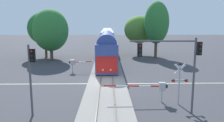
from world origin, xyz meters
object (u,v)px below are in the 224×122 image
at_px(commuter_train, 107,39).
at_px(traffic_signal_near_left, 31,69).
at_px(crossing_signal_mast, 180,79).
at_px(pine_left_background, 45,28).
at_px(crossing_gate_near, 155,87).
at_px(oak_behind_train, 51,30).
at_px(crossing_gate_far, 76,62).
at_px(oak_far_right, 157,23).
at_px(elm_centre_background, 139,30).
at_px(traffic_signal_near_right, 176,57).

distance_m(commuter_train, traffic_signal_near_left, 43.95).
bearing_deg(crossing_signal_mast, pine_left_background, 124.14).
bearing_deg(pine_left_background, crossing_signal_mast, -55.86).
distance_m(crossing_signal_mast, traffic_signal_near_left, 11.95).
height_order(crossing_gate_near, crossing_signal_mast, crossing_signal_mast).
xyz_separation_m(commuter_train, oak_behind_train, (-10.42, -17.91, 2.92)).
xyz_separation_m(oak_behind_train, pine_left_background, (-2.14, 4.12, 0.26)).
xyz_separation_m(crossing_gate_far, oak_behind_train, (-6.04, 10.44, 4.24)).
relative_size(commuter_train, pine_left_background, 7.33).
xyz_separation_m(commuter_train, traffic_signal_near_left, (-5.47, -43.60, 0.90)).
height_order(commuter_train, oak_far_right, oak_far_right).
height_order(crossing_gate_near, pine_left_background, pine_left_background).
relative_size(oak_behind_train, elm_centre_background, 1.11).
xyz_separation_m(elm_centre_background, oak_far_right, (2.83, -4.31, 1.46)).
xyz_separation_m(crossing_gate_near, oak_far_right, (5.54, 25.93, 5.61)).
bearing_deg(crossing_gate_far, traffic_signal_near_right, -57.57).
distance_m(commuter_train, oak_far_right, 18.37).
bearing_deg(crossing_signal_mast, traffic_signal_near_left, -169.76).
xyz_separation_m(traffic_signal_near_right, traffic_signal_near_left, (-10.70, -0.11, -0.83)).
bearing_deg(commuter_train, crossing_gate_far, -98.80).
distance_m(crossing_gate_near, elm_centre_background, 30.65).
relative_size(oak_behind_train, oak_far_right, 0.85).
height_order(oak_behind_train, elm_centre_background, oak_behind_train).
xyz_separation_m(crossing_signal_mast, traffic_signal_near_left, (-11.68, -2.11, 1.37)).
distance_m(commuter_train, oak_behind_train, 20.92).
distance_m(traffic_signal_near_right, oak_behind_train, 30.01).
xyz_separation_m(crossing_gate_near, oak_behind_train, (-14.72, 22.94, 4.25)).
xyz_separation_m(crossing_gate_near, pine_left_background, (-16.86, 27.07, 4.51)).
bearing_deg(traffic_signal_near_right, crossing_signal_mast, 63.84).
distance_m(traffic_signal_near_right, elm_centre_background, 32.94).
xyz_separation_m(crossing_signal_mast, crossing_gate_far, (-10.60, 13.14, -0.85)).
relative_size(crossing_signal_mast, oak_far_right, 0.33).
height_order(crossing_gate_near, elm_centre_background, elm_centre_background).
distance_m(elm_centre_background, pine_left_background, 19.83).
height_order(crossing_signal_mast, traffic_signal_near_right, traffic_signal_near_right).
distance_m(crossing_gate_far, oak_far_right, 20.34).
relative_size(crossing_signal_mast, traffic_signal_near_right, 0.63).
height_order(crossing_gate_near, oak_far_right, oak_far_right).
bearing_deg(crossing_signal_mast, crossing_gate_near, 161.60).
height_order(traffic_signal_near_left, pine_left_background, pine_left_background).
bearing_deg(traffic_signal_near_left, crossing_signal_mast, 10.24).
bearing_deg(oak_behind_train, oak_far_right, 8.39).
distance_m(commuter_train, traffic_signal_near_right, 43.83).
relative_size(traffic_signal_near_right, pine_left_background, 0.64).
bearing_deg(elm_centre_background, commuter_train, 123.43).
relative_size(oak_far_right, pine_left_background, 1.21).
relative_size(elm_centre_background, oak_far_right, 0.76).
relative_size(commuter_train, oak_behind_train, 7.10).
bearing_deg(oak_far_right, oak_behind_train, -171.61).
bearing_deg(oak_behind_train, traffic_signal_near_left, -79.08).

